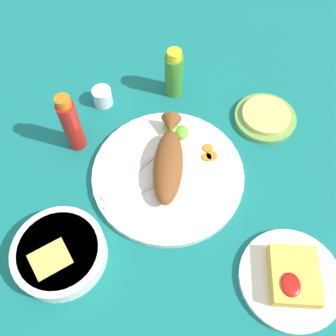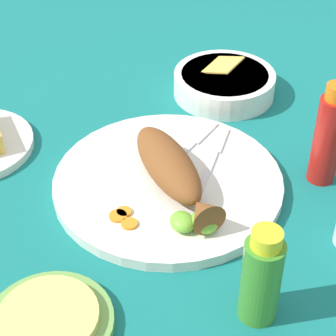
# 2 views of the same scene
# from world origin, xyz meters

# --- Properties ---
(ground_plane) EXTENTS (4.00, 4.00, 0.00)m
(ground_plane) POSITION_xyz_m (0.00, 0.00, 0.00)
(ground_plane) COLOR #146B66
(main_plate) EXTENTS (0.36, 0.36, 0.02)m
(main_plate) POSITION_xyz_m (0.00, 0.00, 0.01)
(main_plate) COLOR silver
(main_plate) RESTS_ON ground_plane
(fried_fish) EXTENTS (0.24, 0.07, 0.06)m
(fried_fish) POSITION_xyz_m (-0.02, 0.00, 0.05)
(fried_fish) COLOR brown
(fried_fish) RESTS_ON main_plate
(fork_near) EXTENTS (0.11, 0.16, 0.00)m
(fork_near) POSITION_xyz_m (0.06, -0.07, 0.02)
(fork_near) COLOR silver
(fork_near) RESTS_ON main_plate
(fork_far) EXTENTS (0.15, 0.13, 0.00)m
(fork_far) POSITION_xyz_m (0.02, -0.09, 0.02)
(fork_far) COLOR silver
(fork_far) RESTS_ON main_plate
(carrot_slice_near) EXTENTS (0.03, 0.03, 0.00)m
(carrot_slice_near) POSITION_xyz_m (-0.05, 0.10, 0.02)
(carrot_slice_near) COLOR orange
(carrot_slice_near) RESTS_ON main_plate
(carrot_slice_mid) EXTENTS (0.02, 0.02, 0.00)m
(carrot_slice_mid) POSITION_xyz_m (-0.07, 0.09, 0.02)
(carrot_slice_mid) COLOR orange
(carrot_slice_mid) RESTS_ON main_plate
(carrot_slice_far) EXTENTS (0.02, 0.02, 0.00)m
(carrot_slice_far) POSITION_xyz_m (-0.05, 0.09, 0.02)
(carrot_slice_far) COLOR orange
(carrot_slice_far) RESTS_ON main_plate
(lime_wedge_main) EXTENTS (0.04, 0.03, 0.02)m
(lime_wedge_main) POSITION_xyz_m (-0.11, 0.03, 0.03)
(lime_wedge_main) COLOR #6BB233
(lime_wedge_main) RESTS_ON main_plate
(lime_wedge_side) EXTENTS (0.04, 0.04, 0.02)m
(lime_wedge_side) POSITION_xyz_m (-0.12, 0.00, 0.03)
(lime_wedge_side) COLOR #6BB233
(lime_wedge_side) RESTS_ON main_plate
(hot_sauce_bottle_red) EXTENTS (0.04, 0.04, 0.17)m
(hot_sauce_bottle_red) POSITION_xyz_m (-0.08, -0.23, 0.08)
(hot_sauce_bottle_red) COLOR #B21914
(hot_sauce_bottle_red) RESTS_ON ground_plane
(hot_sauce_bottle_green) EXTENTS (0.05, 0.05, 0.14)m
(hot_sauce_bottle_green) POSITION_xyz_m (-0.27, -0.00, 0.07)
(hot_sauce_bottle_green) COLOR #3D8428
(hot_sauce_bottle_green) RESTS_ON ground_plane
(salt_cup) EXTENTS (0.05, 0.05, 0.05)m
(salt_cup) POSITION_xyz_m (-0.22, -0.19, 0.02)
(salt_cup) COLOR silver
(salt_cup) RESTS_ON ground_plane
(side_plate_fries) EXTENTS (0.21, 0.21, 0.01)m
(side_plate_fries) POSITION_xyz_m (0.23, 0.27, 0.01)
(side_plate_fries) COLOR silver
(side_plate_fries) RESTS_ON ground_plane
(fries_pile) EXTENTS (0.12, 0.10, 0.04)m
(fries_pile) POSITION_xyz_m (0.23, 0.26, 0.03)
(fries_pile) COLOR gold
(fries_pile) RESTS_ON side_plate_fries
(guacamole_bowl) EXTENTS (0.19, 0.19, 0.06)m
(guacamole_bowl) POSITION_xyz_m (0.21, -0.21, 0.03)
(guacamole_bowl) COLOR white
(guacamole_bowl) RESTS_ON ground_plane
(tortilla_plate) EXTENTS (0.16, 0.16, 0.01)m
(tortilla_plate) POSITION_xyz_m (-0.18, 0.24, 0.01)
(tortilla_plate) COLOR #6B9E4C
(tortilla_plate) RESTS_ON ground_plane
(tortilla_stack) EXTENTS (0.13, 0.13, 0.01)m
(tortilla_stack) POSITION_xyz_m (-0.18, 0.24, 0.02)
(tortilla_stack) COLOR #E0C666
(tortilla_stack) RESTS_ON tortilla_plate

